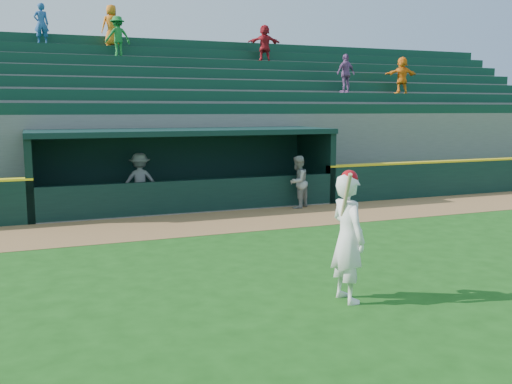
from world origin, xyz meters
TOP-DOWN VIEW (x-y plane):
  - ground at (0.00, 0.00)m, footprint 120.00×120.00m
  - warning_track at (0.00, 4.90)m, footprint 40.00×3.00m
  - field_wall_right at (12.25, 6.55)m, footprint 15.50×0.30m
  - wall_stripe_right at (12.25, 6.55)m, footprint 15.50×0.32m
  - dugout_player_front at (3.20, 6.15)m, footprint 1.02×0.98m
  - dugout_player_inside at (-1.40, 7.88)m, footprint 1.22×0.84m
  - dugout at (0.00, 8.00)m, footprint 9.40×2.80m
  - stands at (-0.01, 12.57)m, footprint 34.50×6.25m
  - batter_at_plate at (0.15, -2.04)m, footprint 0.55×0.86m

SIDE VIEW (x-z plane):
  - ground at x=0.00m, z-range 0.00..0.00m
  - warning_track at x=0.00m, z-range 0.00..0.01m
  - field_wall_right at x=12.25m, z-range 0.00..1.20m
  - dugout_player_front at x=3.20m, z-range 0.00..1.65m
  - dugout_player_inside at x=-1.40m, z-range 0.00..1.74m
  - batter_at_plate at x=0.15m, z-range -0.01..2.14m
  - wall_stripe_right at x=12.25m, z-range 1.20..1.26m
  - dugout at x=0.00m, z-range 0.13..2.59m
  - stands at x=-0.01m, z-range -1.38..6.18m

